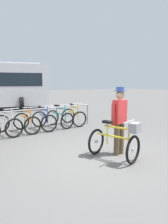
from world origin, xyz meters
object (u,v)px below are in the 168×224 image
person_with_featured_bike (119,118)px  featured_bicycle (117,141)px  racked_bike_white (7,125)px  racked_bike_blue (44,120)px  racked_bike_yellow (74,117)px  racked_bike_teal (60,118)px  racked_bike_orange (27,122)px

person_with_featured_bike → featured_bicycle: bearing=-139.9°
racked_bike_white → racked_bike_blue: bearing=4.8°
racked_bike_yellow → racked_bike_blue: bearing=-175.2°
racked_bike_teal → person_with_featured_bike: (-0.12, -3.71, 0.58)m
racked_bike_orange → featured_bicycle: same height
racked_bike_white → racked_bike_yellow: 2.80m
racked_bike_blue → racked_bike_yellow: bearing=4.8°
racked_bike_orange → person_with_featured_bike: (1.27, -3.60, 0.58)m
racked_bike_blue → racked_bike_yellow: same height
racked_bike_blue → person_with_featured_bike: person_with_featured_bike is taller
racked_bike_orange → racked_bike_yellow: size_ratio=1.04×
racked_bike_orange → featured_bicycle: (0.99, -3.84, 0.08)m
racked_bike_orange → racked_bike_blue: (0.70, 0.06, 0.00)m
racked_bike_yellow → racked_bike_teal: bearing=-175.2°
racked_bike_orange → racked_bike_blue: 0.70m
racked_bike_teal → racked_bike_yellow: (0.70, 0.06, -0.00)m
racked_bike_orange → featured_bicycle: bearing=-75.6°
racked_bike_teal → person_with_featured_bike: bearing=-91.9°
racked_bike_orange → person_with_featured_bike: size_ratio=0.67×
person_with_featured_bike → racked_bike_yellow: bearing=77.8°
racked_bike_teal → featured_bicycle: 3.98m
racked_bike_yellow → person_with_featured_bike: person_with_featured_bike is taller
racked_bike_blue → featured_bicycle: size_ratio=0.88×
racked_bike_teal → racked_bike_yellow: bearing=4.8°
person_with_featured_bike → racked_bike_white: bearing=119.1°
racked_bike_white → featured_bicycle: same height
racked_bike_yellow → featured_bicycle: same height
racked_bike_white → racked_bike_orange: same height
racked_bike_blue → person_with_featured_bike: 3.75m
racked_bike_white → racked_bike_teal: size_ratio=1.01×
racked_bike_teal → racked_bike_white: bearing=-175.2°
racked_bike_blue → racked_bike_yellow: (1.40, 0.12, -0.00)m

